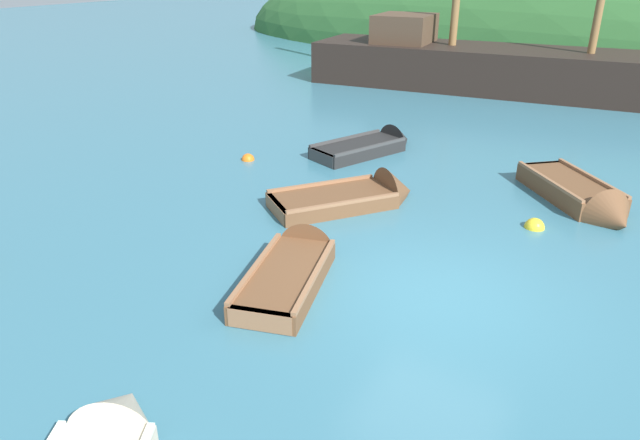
{
  "coord_description": "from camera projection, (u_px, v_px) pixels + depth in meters",
  "views": [
    {
      "loc": [
        2.69,
        -7.56,
        4.86
      ],
      "look_at": [
        -2.95,
        1.09,
        0.16
      ],
      "focal_mm": 32.49,
      "sensor_mm": 36.0,
      "label": 1
    }
  ],
  "objects": [
    {
      "name": "ground_plane",
      "position": [
        439.0,
        295.0,
        9.12
      ],
      "size": [
        120.0,
        120.0,
        0.0
      ],
      "primitive_type": "plane",
      "color": "teal"
    },
    {
      "name": "shore_hill",
      "position": [
        595.0,
        49.0,
        33.51
      ],
      "size": [
        48.43,
        18.49,
        12.34
      ],
      "primitive_type": "ellipsoid",
      "color": "#2D602D",
      "rests_on": "ground"
    },
    {
      "name": "rowboat_outer_right",
      "position": [
        372.0,
        148.0,
        15.84
      ],
      "size": [
        2.05,
        3.34,
        1.05
      ],
      "rotation": [
        0.0,
        0.0,
        1.24
      ],
      "color": "black",
      "rests_on": "ground"
    },
    {
      "name": "buoy_orange",
      "position": [
        248.0,
        160.0,
        15.2
      ],
      "size": [
        0.34,
        0.34,
        0.34
      ],
      "primitive_type": "sphere",
      "color": "orange",
      "rests_on": "ground"
    },
    {
      "name": "buoy_yellow",
      "position": [
        534.0,
        228.0,
        11.4
      ],
      "size": [
        0.39,
        0.39,
        0.39
      ],
      "primitive_type": "sphere",
      "color": "yellow",
      "rests_on": "ground"
    },
    {
      "name": "rowboat_outer_left",
      "position": [
        295.0,
        268.0,
        9.71
      ],
      "size": [
        1.96,
        3.21,
        1.02
      ],
      "rotation": [
        0.0,
        0.0,
        1.89
      ],
      "color": "brown",
      "rests_on": "ground"
    },
    {
      "name": "sailing_ship",
      "position": [
        504.0,
        75.0,
        22.81
      ],
      "size": [
        18.31,
        5.63,
        13.1
      ],
      "rotation": [
        0.0,
        0.0,
        0.14
      ],
      "color": "black",
      "rests_on": "ground"
    },
    {
      "name": "rowboat_portside",
      "position": [
        582.0,
        199.0,
        12.36
      ],
      "size": [
        3.02,
        3.04,
        1.07
      ],
      "rotation": [
        0.0,
        0.0,
        5.49
      ],
      "color": "brown",
      "rests_on": "ground"
    },
    {
      "name": "rowboat_near_dock",
      "position": [
        358.0,
        199.0,
        12.52
      ],
      "size": [
        2.83,
        3.34,
        1.21
      ],
      "rotation": [
        0.0,
        0.0,
        0.97
      ],
      "color": "brown",
      "rests_on": "ground"
    }
  ]
}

